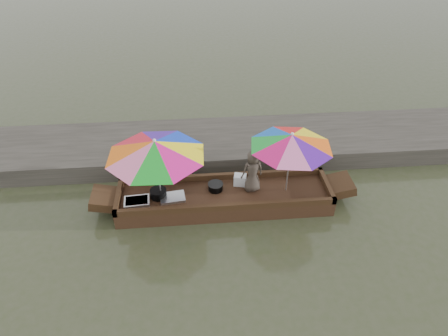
{
  "coord_description": "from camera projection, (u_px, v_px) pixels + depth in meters",
  "views": [
    {
      "loc": [
        -0.62,
        -7.0,
        6.24
      ],
      "look_at": [
        0.0,
        0.1,
        1.0
      ],
      "focal_mm": 32.0,
      "sensor_mm": 36.0,
      "label": 1
    }
  ],
  "objects": [
    {
      "name": "umbrella_stern",
      "position": [
        289.0,
        163.0,
        8.79
      ],
      "size": [
        2.22,
        2.22,
        1.55
      ],
      "primitive_type": null,
      "rotation": [
        0.0,
        0.0,
        0.25
      ],
      "color": "yellow",
      "rests_on": "boat_hull"
    },
    {
      "name": "vendor",
      "position": [
        252.0,
        171.0,
        8.96
      ],
      "size": [
        0.58,
        0.45,
        1.05
      ],
      "primitive_type": "imported",
      "rotation": [
        0.0,
        0.0,
        3.38
      ],
      "color": "#3F362E",
      "rests_on": "boat_hull"
    },
    {
      "name": "water",
      "position": [
        224.0,
        205.0,
        9.36
      ],
      "size": [
        80.0,
        80.0,
        0.0
      ],
      "primitive_type": "plane",
      "color": "#333B20",
      "rests_on": "ground"
    },
    {
      "name": "tray_scallop",
      "position": [
        172.0,
        197.0,
        8.99
      ],
      "size": [
        0.6,
        0.45,
        0.06
      ],
      "primitive_type": "cube",
      "rotation": [
        0.0,
        0.0,
        0.12
      ],
      "color": "silver",
      "rests_on": "boat_hull"
    },
    {
      "name": "dock",
      "position": [
        217.0,
        145.0,
        10.97
      ],
      "size": [
        22.0,
        2.2,
        0.5
      ],
      "primitive_type": "cube",
      "color": "#2D2B26",
      "rests_on": "ground"
    },
    {
      "name": "tray_crayfish",
      "position": [
        137.0,
        202.0,
        8.85
      ],
      "size": [
        0.58,
        0.42,
        0.09
      ],
      "primitive_type": "cube",
      "rotation": [
        0.0,
        0.0,
        0.07
      ],
      "color": "silver",
      "rests_on": "boat_hull"
    },
    {
      "name": "cooking_pot",
      "position": [
        158.0,
        193.0,
        9.0
      ],
      "size": [
        0.37,
        0.37,
        0.2
      ],
      "primitive_type": "cylinder",
      "color": "black",
      "rests_on": "boat_hull"
    },
    {
      "name": "charcoal_grill",
      "position": [
        215.0,
        187.0,
        9.21
      ],
      "size": [
        0.33,
        0.33,
        0.16
      ],
      "primitive_type": "cylinder",
      "color": "black",
      "rests_on": "boat_hull"
    },
    {
      "name": "boat_hull",
      "position": [
        224.0,
        199.0,
        9.25
      ],
      "size": [
        4.88,
        1.2,
        0.35
      ],
      "primitive_type": "cube",
      "color": "black",
      "rests_on": "water"
    },
    {
      "name": "supply_bag",
      "position": [
        240.0,
        180.0,
        9.35
      ],
      "size": [
        0.32,
        0.28,
        0.26
      ],
      "primitive_type": "cube",
      "rotation": [
        0.0,
        0.0,
        -0.23
      ],
      "color": "silver",
      "rests_on": "boat_hull"
    },
    {
      "name": "umbrella_bow",
      "position": [
        158.0,
        170.0,
        8.59
      ],
      "size": [
        2.85,
        2.85,
        1.55
      ],
      "primitive_type": null,
      "rotation": [
        0.0,
        0.0,
        -0.43
      ],
      "color": "yellow",
      "rests_on": "boat_hull"
    }
  ]
}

